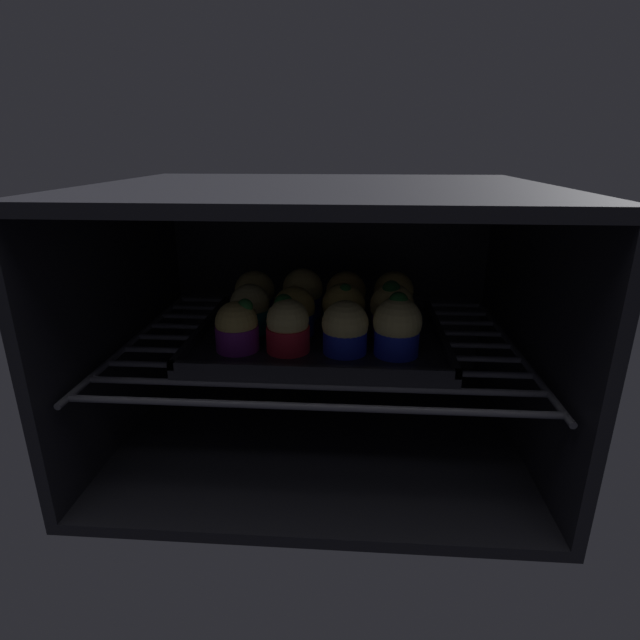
{
  "coord_description": "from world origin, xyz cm",
  "views": [
    {
      "loc": [
        4.63,
        -44.23,
        40.21
      ],
      "look_at": [
        0.0,
        21.15,
        17.15
      ],
      "focal_mm": 27.9,
      "sensor_mm": 36.0,
      "label": 1
    }
  ],
  "objects_px": {
    "muffin_row0_col2": "(345,329)",
    "muffin_row1_col3": "(392,310)",
    "muffin_row2_col1": "(303,294)",
    "baking_tray": "(320,336)",
    "muffin_row0_col0": "(237,327)",
    "muffin_row1_col0": "(250,310)",
    "muffin_row0_col3": "(397,327)",
    "muffin_row2_col2": "(346,296)",
    "muffin_row1_col1": "(294,312)",
    "muffin_row2_col0": "(255,295)",
    "muffin_row2_col3": "(393,297)",
    "muffin_row1_col2": "(344,310)",
    "muffin_row0_col1": "(288,326)"
  },
  "relations": [
    {
      "from": "muffin_row1_col0",
      "to": "muffin_row2_col3",
      "type": "bearing_deg",
      "value": 17.27
    },
    {
      "from": "muffin_row2_col0",
      "to": "muffin_row0_col0",
      "type": "bearing_deg",
      "value": -88.36
    },
    {
      "from": "muffin_row1_col0",
      "to": "muffin_row1_col2",
      "type": "distance_m",
      "value": 0.13
    },
    {
      "from": "muffin_row0_col2",
      "to": "muffin_row2_col2",
      "type": "bearing_deg",
      "value": 90.87
    },
    {
      "from": "muffin_row1_col0",
      "to": "muffin_row0_col3",
      "type": "bearing_deg",
      "value": -19.52
    },
    {
      "from": "muffin_row0_col1",
      "to": "muffin_row2_col1",
      "type": "relative_size",
      "value": 0.97
    },
    {
      "from": "baking_tray",
      "to": "muffin_row1_col1",
      "type": "distance_m",
      "value": 0.05
    },
    {
      "from": "muffin_row0_col2",
      "to": "muffin_row0_col0",
      "type": "bearing_deg",
      "value": -179.85
    },
    {
      "from": "muffin_row1_col0",
      "to": "muffin_row0_col0",
      "type": "bearing_deg",
      "value": -92.33
    },
    {
      "from": "muffin_row1_col1",
      "to": "muffin_row0_col1",
      "type": "bearing_deg",
      "value": -90.92
    },
    {
      "from": "muffin_row0_col2",
      "to": "muffin_row2_col3",
      "type": "height_order",
      "value": "muffin_row2_col3"
    },
    {
      "from": "muffin_row0_col1",
      "to": "baking_tray",
      "type": "bearing_deg",
      "value": 60.51
    },
    {
      "from": "muffin_row2_col1",
      "to": "baking_tray",
      "type": "bearing_deg",
      "value": -66.19
    },
    {
      "from": "muffin_row1_col0",
      "to": "muffin_row2_col3",
      "type": "relative_size",
      "value": 0.93
    },
    {
      "from": "muffin_row0_col1",
      "to": "muffin_row1_col3",
      "type": "height_order",
      "value": "muffin_row1_col3"
    },
    {
      "from": "muffin_row0_col0",
      "to": "muffin_row2_col1",
      "type": "bearing_deg",
      "value": 62.89
    },
    {
      "from": "muffin_row1_col3",
      "to": "muffin_row1_col0",
      "type": "bearing_deg",
      "value": 178.43
    },
    {
      "from": "muffin_row0_col2",
      "to": "muffin_row1_col3",
      "type": "bearing_deg",
      "value": 45.48
    },
    {
      "from": "muffin_row0_col0",
      "to": "muffin_row2_col2",
      "type": "distance_m",
      "value": 0.19
    },
    {
      "from": "baking_tray",
      "to": "muffin_row0_col2",
      "type": "relative_size",
      "value": 5.0
    },
    {
      "from": "muffin_row1_col1",
      "to": "muffin_row0_col0",
      "type": "bearing_deg",
      "value": -136.26
    },
    {
      "from": "muffin_row0_col0",
      "to": "muffin_row1_col1",
      "type": "height_order",
      "value": "same"
    },
    {
      "from": "muffin_row0_col0",
      "to": "muffin_row0_col3",
      "type": "distance_m",
      "value": 0.2
    },
    {
      "from": "muffin_row0_col2",
      "to": "baking_tray",
      "type": "bearing_deg",
      "value": 119.09
    },
    {
      "from": "muffin_row0_col0",
      "to": "muffin_row1_col0",
      "type": "height_order",
      "value": "same"
    },
    {
      "from": "muffin_row0_col2",
      "to": "muffin_row0_col3",
      "type": "height_order",
      "value": "muffin_row0_col3"
    },
    {
      "from": "muffin_row1_col2",
      "to": "muffin_row0_col2",
      "type": "bearing_deg",
      "value": -86.86
    },
    {
      "from": "muffin_row2_col2",
      "to": "muffin_row2_col3",
      "type": "distance_m",
      "value": 0.07
    },
    {
      "from": "muffin_row0_col3",
      "to": "muffin_row2_col3",
      "type": "height_order",
      "value": "muffin_row0_col3"
    },
    {
      "from": "muffin_row0_col3",
      "to": "muffin_row2_col2",
      "type": "relative_size",
      "value": 1.13
    },
    {
      "from": "muffin_row0_col3",
      "to": "muffin_row2_col0",
      "type": "distance_m",
      "value": 0.25
    },
    {
      "from": "muffin_row1_col3",
      "to": "muffin_row2_col2",
      "type": "bearing_deg",
      "value": 131.66
    },
    {
      "from": "muffin_row0_col2",
      "to": "muffin_row1_col3",
      "type": "distance_m",
      "value": 0.09
    },
    {
      "from": "baking_tray",
      "to": "muffin_row1_col1",
      "type": "relative_size",
      "value": 5.06
    },
    {
      "from": "muffin_row0_col1",
      "to": "muffin_row2_col0",
      "type": "bearing_deg",
      "value": 116.85
    },
    {
      "from": "muffin_row0_col2",
      "to": "muffin_row2_col1",
      "type": "distance_m",
      "value": 0.15
    },
    {
      "from": "muffin_row1_col2",
      "to": "muffin_row0_col1",
      "type": "bearing_deg",
      "value": -136.29
    },
    {
      "from": "muffin_row1_col3",
      "to": "muffin_row2_col2",
      "type": "xyz_separation_m",
      "value": [
        -0.06,
        0.07,
        -0.0
      ]
    },
    {
      "from": "muffin_row1_col1",
      "to": "muffin_row1_col2",
      "type": "distance_m",
      "value": 0.07
    },
    {
      "from": "muffin_row0_col0",
      "to": "muffin_row1_col0",
      "type": "xyz_separation_m",
      "value": [
        0.0,
        0.07,
        0.0
      ]
    },
    {
      "from": "muffin_row1_col0",
      "to": "baking_tray",
      "type": "bearing_deg",
      "value": -1.99
    },
    {
      "from": "muffin_row1_col1",
      "to": "muffin_row2_col0",
      "type": "bearing_deg",
      "value": 133.4
    },
    {
      "from": "muffin_row2_col3",
      "to": "muffin_row0_col0",
      "type": "bearing_deg",
      "value": -147.39
    },
    {
      "from": "muffin_row2_col0",
      "to": "muffin_row2_col1",
      "type": "relative_size",
      "value": 0.94
    },
    {
      "from": "muffin_row0_col3",
      "to": "muffin_row1_col1",
      "type": "height_order",
      "value": "muffin_row0_col3"
    },
    {
      "from": "muffin_row2_col2",
      "to": "muffin_row2_col3",
      "type": "height_order",
      "value": "muffin_row2_col3"
    },
    {
      "from": "muffin_row1_col0",
      "to": "muffin_row1_col1",
      "type": "xyz_separation_m",
      "value": [
        0.06,
        -0.01,
        -0.0
      ]
    },
    {
      "from": "muffin_row0_col3",
      "to": "muffin_row2_col1",
      "type": "xyz_separation_m",
      "value": [
        -0.13,
        0.14,
        -0.0
      ]
    },
    {
      "from": "baking_tray",
      "to": "muffin_row2_col2",
      "type": "xyz_separation_m",
      "value": [
        0.03,
        0.07,
        0.04
      ]
    },
    {
      "from": "muffin_row0_col2",
      "to": "muffin_row1_col1",
      "type": "height_order",
      "value": "same"
    }
  ]
}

